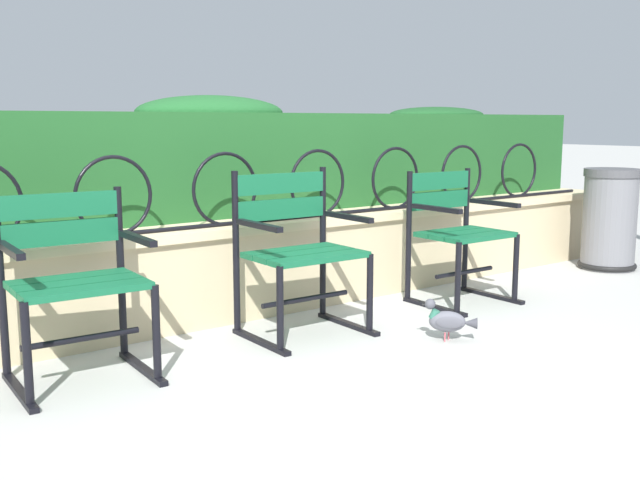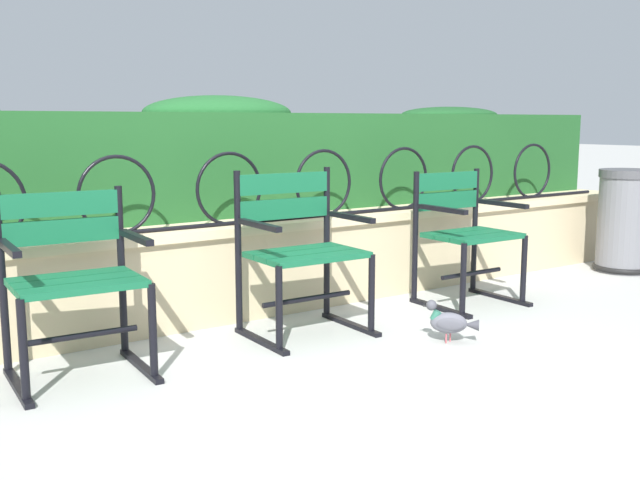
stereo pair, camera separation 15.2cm
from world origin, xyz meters
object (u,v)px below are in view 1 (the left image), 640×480
park_chair_centre (297,247)px  park_chair_right (457,231)px  park_chair_left (74,278)px  pigeon_near_chairs (448,320)px  trash_bin (609,221)px

park_chair_centre → park_chair_right: (1.22, -0.04, -0.02)m
park_chair_left → pigeon_near_chairs: size_ratio=3.56×
park_chair_centre → trash_bin: (2.95, -0.04, -0.10)m
park_chair_centre → pigeon_near_chairs: (0.52, -0.62, -0.36)m
park_chair_right → pigeon_near_chairs: (-0.70, -0.59, -0.34)m
pigeon_near_chairs → trash_bin: trash_bin is taller
pigeon_near_chairs → park_chair_centre: bearing=129.9°
park_chair_left → trash_bin: 4.17m
park_chair_left → pigeon_near_chairs: (1.74, -0.63, -0.35)m
park_chair_centre → trash_bin: bearing=-0.8°
park_chair_centre → trash_bin: park_chair_centre is taller
park_chair_left → park_chair_centre: park_chair_centre is taller
park_chair_centre → pigeon_near_chairs: size_ratio=3.75×
park_chair_centre → park_chair_right: 1.22m
park_chair_right → pigeon_near_chairs: size_ratio=3.54×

